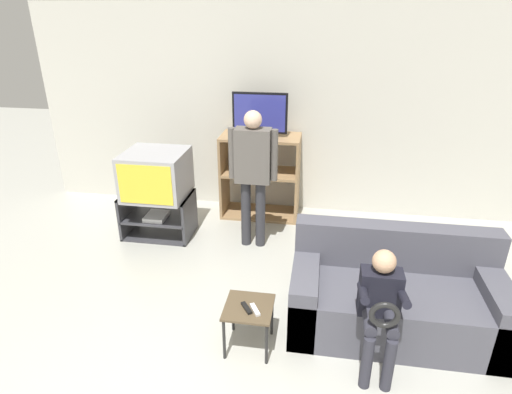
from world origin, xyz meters
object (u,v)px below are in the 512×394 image
at_px(person_standing_adult, 253,167).
at_px(person_seated_child, 380,304).
at_px(remote_control_black, 247,308).
at_px(media_shelf, 260,175).
at_px(couch, 394,298).
at_px(remote_control_white, 255,310).
at_px(television_flat, 260,116).
at_px(snack_table, 249,312).
at_px(television_main, 156,174).
at_px(tv_stand, 158,215).

height_order(person_standing_adult, person_seated_child, person_standing_adult).
bearing_deg(remote_control_black, person_seated_child, -35.14).
bearing_deg(person_seated_child, media_shelf, 116.83).
bearing_deg(couch, remote_control_black, -158.38).
bearing_deg(couch, media_shelf, 126.06).
height_order(media_shelf, couch, media_shelf).
bearing_deg(media_shelf, remote_control_white, -82.33).
distance_m(couch, person_standing_adult, 1.95).
bearing_deg(television_flat, snack_table, -83.33).
bearing_deg(couch, television_main, 154.02).
bearing_deg(person_seated_child, remote_control_white, 179.60).
relative_size(television_flat, person_standing_adult, 0.43).
distance_m(media_shelf, television_flat, 0.78).
relative_size(remote_control_black, person_standing_adult, 0.09).
bearing_deg(tv_stand, television_main, -20.24).
distance_m(tv_stand, remote_control_white, 2.25).
bearing_deg(media_shelf, couch, -53.94).
distance_m(media_shelf, remote_control_black, 2.46).
distance_m(snack_table, couch, 1.24).
height_order(television_flat, couch, television_flat).
xyz_separation_m(remote_control_white, couch, (1.11, 0.48, -0.11)).
bearing_deg(television_flat, remote_control_white, -82.14).
distance_m(tv_stand, person_seated_child, 2.94).
distance_m(tv_stand, media_shelf, 1.37).
xyz_separation_m(media_shelf, couch, (1.44, -1.98, -0.26)).
relative_size(television_flat, person_seated_child, 0.69).
distance_m(tv_stand, remote_control_black, 2.20).
height_order(tv_stand, person_seated_child, person_seated_child).
relative_size(remote_control_black, person_seated_child, 0.15).
bearing_deg(person_standing_adult, tv_stand, 177.21).
bearing_deg(television_flat, remote_control_black, -83.68).
bearing_deg(snack_table, remote_control_white, -37.76).
bearing_deg(person_standing_adult, snack_table, -81.75).
bearing_deg(remote_control_white, television_main, 99.96).
bearing_deg(media_shelf, person_seated_child, -63.17).
bearing_deg(television_main, television_flat, 33.81).
distance_m(tv_stand, television_flat, 1.70).
xyz_separation_m(television_main, media_shelf, (1.09, 0.74, -0.23)).
relative_size(television_flat, remote_control_black, 4.65).
bearing_deg(couch, television_flat, 126.43).
relative_size(remote_control_white, couch, 0.08).
distance_m(television_flat, remote_control_black, 2.61).
bearing_deg(remote_control_white, snack_table, 112.47).
bearing_deg(tv_stand, snack_table, -50.30).
xyz_separation_m(television_flat, remote_control_white, (0.34, -2.43, -0.92)).
bearing_deg(remote_control_black, snack_table, 37.64).
bearing_deg(remote_control_white, tv_stand, 100.33).
xyz_separation_m(television_main, remote_control_white, (1.42, -1.71, -0.38)).
relative_size(snack_table, person_standing_adult, 0.25).
height_order(television_flat, person_seated_child, television_flat).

